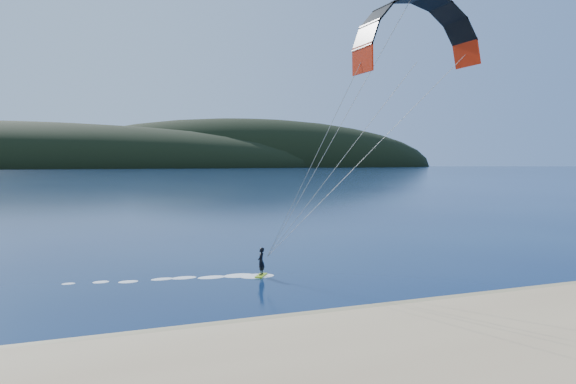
{
  "coord_description": "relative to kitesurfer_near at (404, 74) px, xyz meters",
  "views": [
    {
      "loc": [
        -7.62,
        -15.84,
        6.47
      ],
      "look_at": [
        3.17,
        10.0,
        5.0
      ],
      "focal_mm": 34.97,
      "sensor_mm": 36.0,
      "label": 1
    }
  ],
  "objects": [
    {
      "name": "ground",
      "position": [
        -8.41,
        -7.66,
        -10.85
      ],
      "size": [
        1800.0,
        1800.0,
        0.0
      ],
      "primitive_type": "plane",
      "color": "#08183D",
      "rests_on": "ground"
    },
    {
      "name": "kitesurfer_near",
      "position": [
        0.0,
        0.0,
        0.0
      ],
      "size": [
        19.77,
        9.54,
        13.82
      ],
      "color": "#97C116",
      "rests_on": "ground"
    },
    {
      "name": "wet_sand",
      "position": [
        -8.41,
        -3.16,
        -10.8
      ],
      "size": [
        220.0,
        2.5,
        0.1
      ],
      "color": "#927C55",
      "rests_on": "ground"
    },
    {
      "name": "headland",
      "position": [
        -7.78,
        737.62,
        -10.85
      ],
      "size": [
        1200.0,
        310.0,
        140.0
      ],
      "color": "black",
      "rests_on": "ground"
    }
  ]
}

